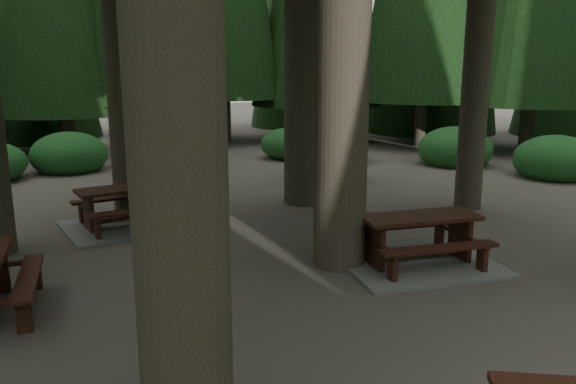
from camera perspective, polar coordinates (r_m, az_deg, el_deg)
name	(u,v)px	position (r m, az deg, el deg)	size (l,w,h in m)	color
ground	(302,276)	(8.77, 1.44, -8.54)	(80.00, 80.00, 0.00)	#4F4940
picnic_table_a	(418,247)	(9.41, 13.08, -5.50)	(2.83, 2.50, 0.83)	gray
picnic_table_c	(128,213)	(11.76, -15.96, -2.05)	(2.57, 2.18, 0.82)	gray
picnic_table_d	(326,160)	(16.02, 3.85, 3.24)	(2.43, 2.26, 0.84)	#371610
shrub_ring	(316,233)	(9.59, 2.91, -4.16)	(23.86, 24.64, 1.49)	#1F571D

